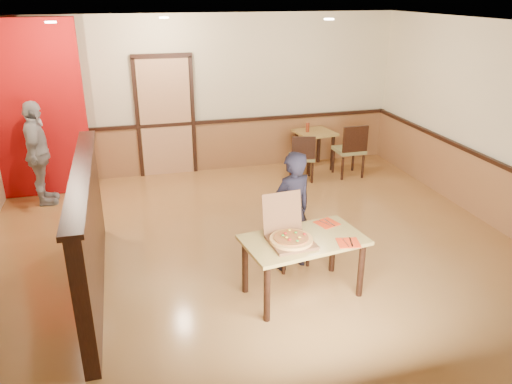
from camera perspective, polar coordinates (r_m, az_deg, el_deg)
The scene contains 25 objects.
floor at distance 6.42m, azimuth 0.58°, elevation -7.45°, with size 7.00×7.00×0.00m, color #AE7A43.
ceiling at distance 5.59m, azimuth 0.70°, elevation 18.35°, with size 7.00×7.00×0.00m, color black.
wall_back at distance 9.17m, azimuth -5.41°, elevation 10.97°, with size 7.00×7.00×0.00m, color beige.
wainscot_back at distance 9.37m, azimuth -5.17°, elevation 5.23°, with size 7.00×0.04×0.90m, color #92613A.
chair_rail_back at distance 9.22m, azimuth -5.24°, elevation 7.99°, with size 7.00×0.06×0.06m, color black.
wainscot_right at distance 7.82m, azimuth 25.91°, elevation -0.53°, with size 0.04×7.00×0.90m, color #92613A.
chair_rail_right at distance 7.65m, azimuth 26.37°, elevation 2.70°, with size 0.06×7.00×0.06m, color black.
back_door at distance 9.11m, azimuth -10.30°, elevation 8.38°, with size 0.90×0.06×2.10m, color tan.
booth_partition at distance 5.73m, azimuth -18.49°, elevation -4.22°, with size 0.20×3.10×1.44m.
red_accent_panel at distance 8.66m, azimuth -24.24°, elevation 8.46°, with size 1.60×0.20×2.78m, color #B00C0D.
spot_a at distance 7.22m, azimuth -22.42°, elevation 17.51°, with size 0.14×0.14×0.02m, color #FFD8B2.
spot_b at distance 7.91m, azimuth -10.48°, elevation 19.02°, with size 0.14×0.14×0.02m, color #FFD8B2.
spot_c at distance 7.47m, azimuth 8.35°, elevation 18.97°, with size 0.14×0.14×0.02m, color #FFD8B2.
main_table at distance 5.45m, azimuth 5.45°, elevation -6.29°, with size 1.39×0.92×0.69m.
diner_chair at distance 6.12m, azimuth 3.35°, elevation -3.95°, with size 0.54×0.54×0.88m.
side_chair_left at distance 8.77m, azimuth 5.30°, elevation 4.12°, with size 0.50×0.50×0.85m.
side_chair_right at distance 9.09m, azimuth 10.79°, elevation 4.92°, with size 0.49×0.49×0.97m.
side_table at distance 9.46m, azimuth 6.70°, elevation 5.88°, with size 0.75×0.75×0.71m.
diner at distance 5.89m, azimuth 4.11°, elevation -2.25°, with size 0.54×0.36×1.48m, color black.
passerby at distance 8.39m, azimuth -23.63°, elevation 4.01°, with size 0.96×0.40×1.64m, color #9B9DA4.
pizza_box at distance 5.29m, azimuth 3.84°, elevation -5.10°, with size 0.48×0.56×0.47m.
pizza at distance 5.26m, azimuth 4.05°, elevation -5.44°, with size 0.46×0.46×0.03m, color #F1AF57.
napkin_near at distance 5.37m, azimuth 10.51°, elevation -5.72°, with size 0.27×0.27×0.01m.
napkin_far at distance 5.76m, azimuth 8.11°, elevation -3.54°, with size 0.29×0.29×0.01m.
condiment at distance 9.35m, azimuth 5.92°, elevation 7.36°, with size 0.07×0.07×0.17m, color maroon.
Camera 1 is at (-1.52, -5.36, 3.18)m, focal length 35.00 mm.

